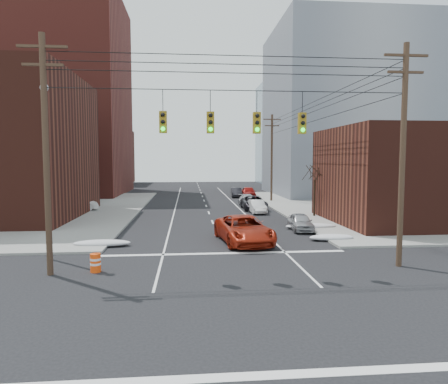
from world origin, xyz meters
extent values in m
plane|color=black|center=(0.00, 0.00, 0.00)|extent=(160.00, 160.00, 0.00)
cube|color=gray|center=(27.00, 27.00, 0.07)|extent=(40.00, 40.00, 0.15)
cube|color=maroon|center=(-24.00, 48.00, 15.00)|extent=(24.00, 20.00, 30.00)
cube|color=#461D15|center=(-26.00, 74.00, 6.00)|extent=(22.00, 18.00, 12.00)
cube|color=gray|center=(22.00, 44.00, 12.50)|extent=(22.00, 20.00, 25.00)
cube|color=gray|center=(24.00, 70.00, 11.00)|extent=(20.00, 18.00, 22.00)
cube|color=#461D15|center=(18.00, 16.00, 4.00)|extent=(16.00, 12.00, 8.00)
cylinder|color=#473323|center=(-8.50, 3.00, 5.50)|extent=(0.28, 0.28, 11.00)
cube|color=#473323|center=(-8.50, 3.00, 10.40)|extent=(2.20, 0.12, 0.12)
cube|color=#473323|center=(-8.50, 3.00, 9.60)|extent=(1.80, 0.12, 0.12)
cylinder|color=#473323|center=(8.50, 3.00, 5.50)|extent=(0.28, 0.28, 11.00)
cube|color=#473323|center=(8.50, 3.00, 10.40)|extent=(2.20, 0.12, 0.12)
cube|color=#473323|center=(8.50, 3.00, 9.60)|extent=(1.80, 0.12, 0.12)
cylinder|color=#473323|center=(8.50, 34.00, 5.50)|extent=(0.28, 0.28, 11.00)
cube|color=#473323|center=(8.50, 34.00, 10.40)|extent=(2.20, 0.12, 0.12)
cube|color=#473323|center=(8.50, 34.00, 9.60)|extent=(1.80, 0.12, 0.12)
cylinder|color=black|center=(0.00, 3.00, 8.60)|extent=(17.00, 0.04, 0.04)
cylinder|color=black|center=(-3.20, 3.00, 8.10)|extent=(0.03, 0.03, 1.00)
cube|color=olive|center=(-3.20, 3.00, 7.10)|extent=(0.35, 0.30, 1.00)
sphere|color=black|center=(-3.20, 2.83, 7.42)|extent=(0.20, 0.20, 0.20)
sphere|color=black|center=(-3.20, 2.83, 7.10)|extent=(0.20, 0.20, 0.20)
sphere|color=#0CE526|center=(-3.20, 2.83, 6.78)|extent=(0.20, 0.20, 0.20)
cylinder|color=black|center=(-1.00, 3.00, 8.10)|extent=(0.03, 0.03, 1.00)
cube|color=olive|center=(-1.00, 3.00, 7.10)|extent=(0.35, 0.30, 1.00)
sphere|color=black|center=(-1.00, 2.83, 7.42)|extent=(0.20, 0.20, 0.20)
sphere|color=black|center=(-1.00, 2.83, 7.10)|extent=(0.20, 0.20, 0.20)
sphere|color=#0CE526|center=(-1.00, 2.83, 6.78)|extent=(0.20, 0.20, 0.20)
cylinder|color=black|center=(1.20, 3.00, 8.10)|extent=(0.03, 0.03, 1.00)
cube|color=olive|center=(1.20, 3.00, 7.10)|extent=(0.35, 0.30, 1.00)
sphere|color=black|center=(1.20, 2.83, 7.42)|extent=(0.20, 0.20, 0.20)
sphere|color=black|center=(1.20, 2.83, 7.10)|extent=(0.20, 0.20, 0.20)
sphere|color=#0CE526|center=(1.20, 2.83, 6.78)|extent=(0.20, 0.20, 0.20)
cylinder|color=black|center=(3.40, 3.00, 8.10)|extent=(0.03, 0.03, 1.00)
cube|color=olive|center=(3.40, 3.00, 7.10)|extent=(0.35, 0.30, 1.00)
sphere|color=black|center=(3.40, 2.83, 7.42)|extent=(0.20, 0.20, 0.20)
sphere|color=black|center=(3.40, 2.83, 7.10)|extent=(0.20, 0.20, 0.20)
sphere|color=#0CE526|center=(3.40, 2.83, 6.78)|extent=(0.20, 0.20, 0.20)
cylinder|color=gray|center=(-9.50, 6.00, 4.50)|extent=(0.18, 0.18, 9.00)
sphere|color=gray|center=(-9.50, 6.00, 9.10)|extent=(0.44, 0.44, 0.44)
cylinder|color=black|center=(9.60, 20.00, 1.75)|extent=(0.20, 0.20, 3.50)
cylinder|color=black|center=(9.98, 20.12, 4.07)|extent=(0.27, 0.82, 1.19)
cylinder|color=black|center=(9.82, 20.57, 4.16)|extent=(1.17, 0.54, 1.38)
cylinder|color=black|center=(9.17, 20.74, 4.19)|extent=(1.44, 1.00, 1.48)
cylinder|color=black|center=(9.20, 20.06, 4.07)|extent=(0.17, 0.84, 1.19)
cylinder|color=black|center=(9.15, 19.58, 4.16)|extent=(0.82, 0.99, 1.40)
cylinder|color=black|center=(9.66, 19.15, 4.19)|extent=(1.74, 0.21, 1.43)
cylinder|color=black|center=(9.93, 19.77, 4.07)|extent=(0.48, 0.73, 1.20)
ellipsoid|color=silver|center=(-7.40, 9.00, 0.21)|extent=(3.50, 1.08, 0.42)
ellipsoid|color=silver|center=(7.40, 9.50, 0.21)|extent=(3.00, 1.08, 0.42)
ellipsoid|color=silver|center=(7.40, 14.00, 0.21)|extent=(4.00, 1.08, 0.42)
imported|color=#99200D|center=(1.50, 9.36, 0.87)|extent=(3.66, 6.56, 1.74)
imported|color=#A6A7AB|center=(6.40, 13.38, 0.65)|extent=(1.77, 3.91, 1.30)
imported|color=silver|center=(4.80, 23.47, 0.64)|extent=(1.50, 3.95, 1.29)
imported|color=black|center=(4.97, 26.23, 0.73)|extent=(2.51, 5.29, 1.46)
imported|color=#ABABB0|center=(4.80, 29.36, 0.64)|extent=(1.94, 4.46, 1.28)
imported|color=maroon|center=(6.35, 39.22, 0.79)|extent=(2.13, 4.76, 1.59)
imported|color=black|center=(4.80, 40.66, 0.67)|extent=(1.61, 4.13, 1.34)
imported|color=silver|center=(-13.41, 25.70, 0.84)|extent=(4.45, 2.53, 1.39)
imported|color=silver|center=(-15.42, 23.23, 0.86)|extent=(5.62, 4.07, 1.42)
imported|color=#B8B8BD|center=(-19.76, 27.25, 0.81)|extent=(3.99, 1.84, 1.32)
cylinder|color=#FC490D|center=(-6.50, 3.30, 0.45)|extent=(0.65, 0.65, 0.89)
cylinder|color=white|center=(-6.50, 3.30, 0.62)|extent=(0.66, 0.66, 0.11)
cylinder|color=white|center=(-6.50, 3.30, 0.40)|extent=(0.66, 0.66, 0.11)
camera|label=1|loc=(-2.06, -15.88, 5.37)|focal=32.00mm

